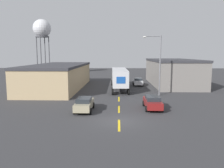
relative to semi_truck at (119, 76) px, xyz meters
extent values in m
plane|color=#333335|center=(-0.06, -19.54, -2.29)|extent=(160.00, 160.00, 0.00)
cube|color=gold|center=(-0.06, -20.74, -2.28)|extent=(0.20, 3.24, 0.01)
cube|color=gold|center=(-0.06, -14.98, -2.28)|extent=(0.20, 3.24, 0.01)
cube|color=gold|center=(-0.06, -9.22, -2.28)|extent=(0.20, 3.24, 0.01)
cube|color=tan|center=(-11.29, 0.68, -0.26)|extent=(8.57, 22.11, 4.06)
cube|color=#333338|center=(-11.29, 0.68, 1.97)|extent=(8.77, 22.31, 0.40)
cube|color=slate|center=(11.08, 6.26, 0.15)|extent=(8.38, 19.18, 4.88)
cube|color=#333338|center=(11.08, 6.26, 2.79)|extent=(8.58, 19.38, 0.40)
cube|color=silver|center=(-0.19, 5.34, -0.26)|extent=(2.48, 2.95, 3.04)
cube|color=silver|center=(0.06, -1.61, 0.14)|extent=(2.88, 10.54, 2.61)
cube|color=#194CA3|center=(0.25, -6.85, 0.14)|extent=(1.37, 0.08, 1.04)
cylinder|color=black|center=(1.04, 5.75, -1.78)|extent=(0.32, 1.03, 1.02)
cylinder|color=black|center=(-1.46, 5.66, -1.78)|extent=(0.32, 1.03, 1.02)
cylinder|color=black|center=(1.08, 4.60, -1.78)|extent=(0.32, 1.03, 1.02)
cylinder|color=black|center=(-1.41, 4.51, -1.78)|extent=(0.32, 1.03, 1.02)
cylinder|color=black|center=(1.42, -4.59, -1.78)|extent=(0.32, 1.03, 1.02)
cylinder|color=black|center=(-1.08, -4.68, -1.78)|extent=(0.32, 1.03, 1.02)
cylinder|color=black|center=(1.47, -5.99, -1.78)|extent=(0.32, 1.03, 1.02)
cylinder|color=black|center=(-1.03, -6.08, -1.78)|extent=(0.32, 1.03, 1.02)
cube|color=tan|center=(-3.94, -15.89, -1.58)|extent=(1.72, 4.38, 0.74)
cube|color=#23282D|center=(-3.94, -16.02, -0.98)|extent=(1.51, 2.28, 0.45)
cylinder|color=black|center=(-3.09, -14.53, -1.95)|extent=(0.22, 0.68, 0.68)
cylinder|color=black|center=(-4.80, -14.53, -1.95)|extent=(0.22, 0.68, 0.68)
cylinder|color=black|center=(-3.09, -17.25, -1.95)|extent=(0.22, 0.68, 0.68)
cylinder|color=black|center=(-4.80, -17.25, -1.95)|extent=(0.22, 0.68, 0.68)
cube|color=maroon|center=(3.83, -14.72, -1.58)|extent=(1.72, 4.38, 0.74)
cube|color=#23282D|center=(3.83, -14.85, -0.98)|extent=(1.51, 2.28, 0.45)
cylinder|color=black|center=(4.69, -13.37, -1.95)|extent=(0.22, 0.68, 0.68)
cylinder|color=black|center=(2.97, -13.37, -1.95)|extent=(0.22, 0.68, 0.68)
cylinder|color=black|center=(4.69, -16.08, -1.95)|extent=(0.22, 0.68, 0.68)
cylinder|color=black|center=(2.97, -16.08, -1.95)|extent=(0.22, 0.68, 0.68)
cube|color=silver|center=(3.83, 4.65, -1.58)|extent=(1.72, 4.38, 0.74)
cube|color=#23282D|center=(3.83, 4.51, -0.98)|extent=(1.51, 2.28, 0.45)
cylinder|color=black|center=(4.69, 6.00, -1.95)|extent=(0.22, 0.68, 0.68)
cylinder|color=black|center=(2.97, 6.00, -1.95)|extent=(0.22, 0.68, 0.68)
cylinder|color=black|center=(4.69, 3.29, -1.95)|extent=(0.22, 0.68, 0.68)
cylinder|color=black|center=(2.97, 3.29, -1.95)|extent=(0.22, 0.68, 0.68)
cylinder|color=#47474C|center=(-22.21, 29.77, 3.71)|extent=(0.28, 0.28, 11.99)
cylinder|color=#47474C|center=(-24.17, 31.73, 3.71)|extent=(0.28, 0.28, 11.99)
cylinder|color=#47474C|center=(-26.13, 29.77, 3.71)|extent=(0.28, 0.28, 11.99)
cylinder|color=#47474C|center=(-24.17, 27.81, 3.71)|extent=(0.28, 0.28, 11.99)
cylinder|color=#4C4C51|center=(-24.17, 29.77, 9.50)|extent=(4.20, 4.20, 0.30)
sphere|color=silver|center=(-24.17, 29.77, 12.08)|extent=(5.60, 5.60, 5.60)
cylinder|color=slate|center=(6.19, -6.19, 2.28)|extent=(0.20, 0.20, 9.13)
cylinder|color=slate|center=(4.99, -6.19, 6.69)|extent=(2.39, 0.11, 0.11)
ellipsoid|color=silver|center=(3.79, -6.19, 6.59)|extent=(0.56, 0.32, 0.22)
camera|label=1|loc=(-0.14, -39.63, 4.02)|focal=35.00mm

